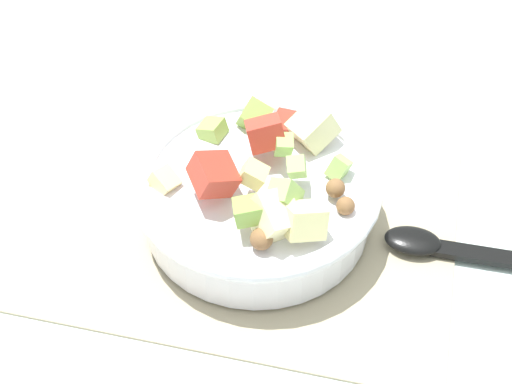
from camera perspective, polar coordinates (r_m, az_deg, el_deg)
The scene contains 4 objects.
ground_plane at distance 0.80m, azimuth -0.70°, elevation -2.15°, with size 2.40×2.40×0.00m, color silver.
placemat at distance 0.80m, azimuth -0.70°, elevation -2.00°, with size 0.42×0.33×0.01m, color tan.
salad_bowl at distance 0.76m, azimuth 0.08°, elevation -0.34°, with size 0.25×0.25×0.11m.
serving_spoon at distance 0.78m, azimuth 14.87°, elevation -4.24°, with size 0.22×0.04×0.01m.
Camera 1 is at (-0.13, 0.51, 0.60)m, focal length 54.07 mm.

